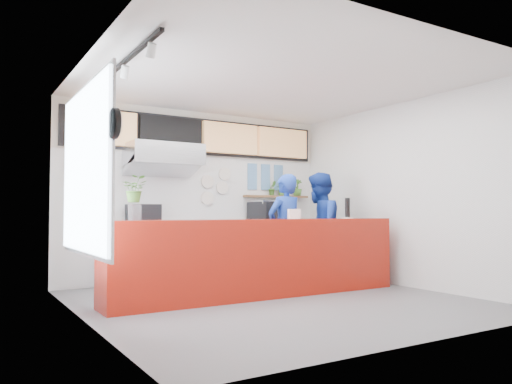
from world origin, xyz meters
name	(u,v)px	position (x,y,z in m)	size (l,w,h in m)	color
floor	(277,301)	(0.00, 0.00, 0.00)	(5.00, 5.00, 0.00)	slate
ceiling	(276,81)	(0.00, 0.00, 3.00)	(5.00, 5.00, 0.00)	silver
wall_back	(199,195)	(0.00, 2.50, 1.50)	(5.00, 5.00, 0.00)	white
wall_left	(88,185)	(-2.50, 0.00, 1.50)	(5.00, 5.00, 0.00)	white
wall_right	(405,194)	(2.50, 0.00, 1.50)	(5.00, 5.00, 0.00)	white
service_counter	(261,258)	(0.00, 0.40, 0.55)	(4.50, 0.60, 1.10)	#A1180B
cream_band	(200,134)	(0.00, 2.49, 2.60)	(5.00, 0.02, 0.80)	beige
prep_bench	(162,258)	(-0.80, 2.20, 0.45)	(1.80, 0.60, 0.90)	#B2B5BA
panini_oven	(143,217)	(-1.13, 2.20, 1.11)	(0.47, 0.47, 0.43)	black
extraction_hood	(164,155)	(-0.80, 2.15, 2.15)	(1.20, 0.70, 0.35)	#B2B5BA
hood_lip	(164,167)	(-0.80, 2.15, 1.95)	(1.20, 0.70, 0.08)	#B2B5BA
right_bench	(278,252)	(1.50, 2.20, 0.45)	(1.80, 0.60, 0.90)	#B2B5BA
espresso_machine	(272,215)	(1.36, 2.20, 1.14)	(0.76, 0.54, 0.49)	black
espresso_tray	(272,202)	(1.36, 2.20, 1.38)	(0.70, 0.49, 0.06)	silver
herb_shelf	(276,197)	(1.60, 2.40, 1.50)	(1.40, 0.18, 0.04)	brown
menu_board_far_left	(102,127)	(-1.75, 2.38, 2.55)	(1.10, 0.10, 0.55)	tan
menu_board_mid_left	(171,133)	(-0.59, 2.38, 2.55)	(1.10, 0.10, 0.55)	black
menu_board_mid_right	(230,139)	(0.57, 2.38, 2.55)	(1.10, 0.10, 0.55)	tan
menu_board_far_right	(282,143)	(1.73, 2.38, 2.55)	(1.10, 0.10, 0.55)	tan
soffit	(200,137)	(0.00, 2.46, 2.55)	(4.80, 0.04, 0.65)	black
window_pane	(84,169)	(-2.47, 0.30, 1.70)	(0.04, 2.20, 1.90)	silver
window_frame	(86,169)	(-2.45, 0.30, 1.70)	(0.03, 2.30, 2.00)	#B2B5BA
wall_clock_rim	(114,123)	(-2.46, -0.90, 2.05)	(0.30, 0.30, 0.05)	black
wall_clock_face	(118,124)	(-2.43, -0.90, 2.05)	(0.26, 0.26, 0.02)	white
track_rail	(125,62)	(-2.10, 0.00, 2.94)	(0.05, 2.40, 0.04)	black
dec_plate_a	(207,182)	(0.15, 2.47, 1.75)	(0.24, 0.24, 0.03)	silver
dec_plate_b	(222,187)	(0.45, 2.47, 1.65)	(0.24, 0.24, 0.03)	silver
dec_plate_c	(207,198)	(0.15, 2.47, 1.45)	(0.24, 0.24, 0.03)	silver
dec_plate_d	(225,174)	(0.50, 2.47, 1.90)	(0.24, 0.24, 0.03)	silver
photo_frame_a	(252,170)	(1.10, 2.48, 2.00)	(0.20, 0.02, 0.25)	#598CBF
photo_frame_b	(266,171)	(1.40, 2.48, 2.00)	(0.20, 0.02, 0.25)	#598CBF
photo_frame_c	(278,171)	(1.70, 2.48, 2.00)	(0.20, 0.02, 0.25)	#598CBF
photo_frame_d	(252,183)	(1.10, 2.48, 1.75)	(0.20, 0.02, 0.25)	#598CBF
photo_frame_e	(266,184)	(1.40, 2.48, 1.75)	(0.20, 0.02, 0.25)	#598CBF
photo_frame_f	(278,184)	(1.70, 2.48, 1.75)	(0.20, 0.02, 0.25)	#598CBF
staff_center	(285,230)	(0.83, 0.99, 0.91)	(0.66, 0.44, 1.81)	#163597
staff_right	(319,228)	(1.56, 1.04, 0.94)	(0.91, 0.71, 1.87)	#163597
herb_b	(272,188)	(1.51, 2.40, 1.66)	(0.16, 0.13, 0.28)	#3C6E26
herb_c	(282,189)	(1.74, 2.40, 1.66)	(0.25, 0.21, 0.28)	#3C6E26
herb_d	(297,187)	(2.10, 2.40, 1.69)	(0.19, 0.17, 0.34)	#3C6E26
glass_vase	(135,212)	(-1.85, 0.38, 1.20)	(0.16, 0.16, 0.20)	white
basil_vase	(135,189)	(-1.85, 0.38, 1.49)	(0.30, 0.26, 0.33)	#3C6E26
napkin_holder	(294,214)	(0.57, 0.38, 1.17)	(0.17, 0.10, 0.15)	white
white_plate	(347,218)	(1.60, 0.37, 1.11)	(0.18, 0.18, 0.01)	white
pepper_mill	(347,208)	(1.60, 0.37, 1.27)	(0.08, 0.08, 0.31)	black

